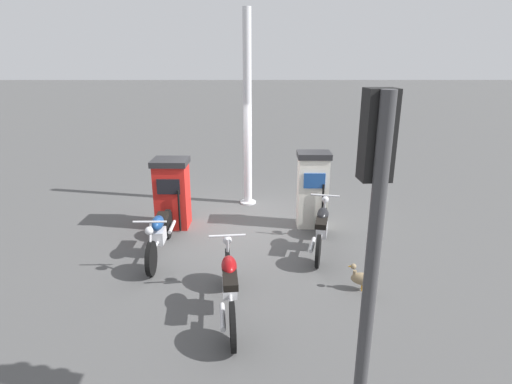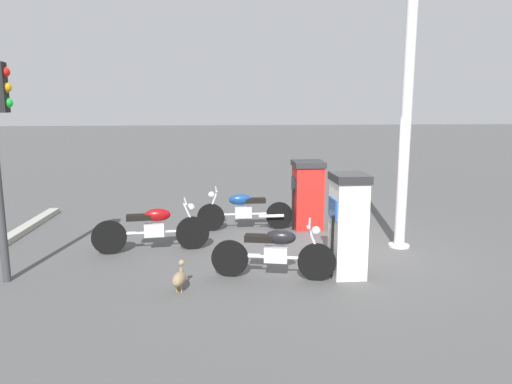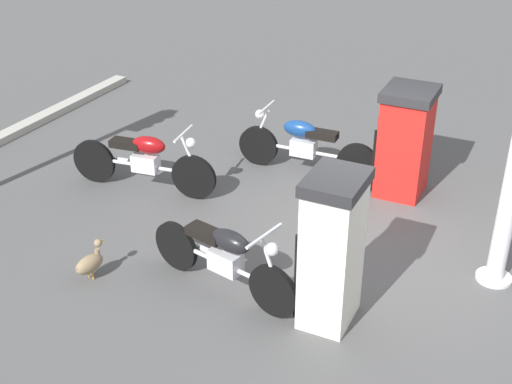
{
  "view_description": "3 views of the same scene",
  "coord_description": "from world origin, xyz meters",
  "views": [
    {
      "loc": [
        8.39,
        0.26,
        3.53
      ],
      "look_at": [
        1.38,
        0.29,
        1.21
      ],
      "focal_mm": 28.8,
      "sensor_mm": 36.0,
      "label": 1
    },
    {
      "loc": [
        2.26,
        8.56,
        2.67
      ],
      "look_at": [
        1.38,
        0.26,
        1.16
      ],
      "focal_mm": 33.13,
      "sensor_mm": 36.0,
      "label": 2
    },
    {
      "loc": [
        -1.6,
        6.92,
        4.54
      ],
      "look_at": [
        1.33,
        0.48,
        0.68
      ],
      "focal_mm": 48.1,
      "sensor_mm": 36.0,
      "label": 3
    }
  ],
  "objects": [
    {
      "name": "ground_plane",
      "position": [
        0.0,
        0.0,
        0.0
      ],
      "size": [
        120.0,
        120.0,
        0.0
      ],
      "primitive_type": "plane",
      "color": "#4C4C4C"
    },
    {
      "name": "fuel_pump_near",
      "position": [
        0.05,
        -1.5,
        0.76
      ],
      "size": [
        0.71,
        0.76,
        1.5
      ],
      "color": "red",
      "rests_on": "ground"
    },
    {
      "name": "fuel_pump_far",
      "position": [
        0.05,
        1.5,
        0.84
      ],
      "size": [
        0.59,
        0.7,
        1.65
      ],
      "color": "silver",
      "rests_on": "ground"
    },
    {
      "name": "motorcycle_near_pump",
      "position": [
        1.46,
        -1.49,
        0.44
      ],
      "size": [
        2.11,
        0.56,
        0.94
      ],
      "color": "black",
      "rests_on": "ground"
    },
    {
      "name": "motorcycle_far_pump",
      "position": [
        1.22,
        1.54,
        0.46
      ],
      "size": [
        1.92,
        0.73,
        0.93
      ],
      "color": "black",
      "rests_on": "ground"
    },
    {
      "name": "motorcycle_extra",
      "position": [
        3.27,
        -0.1,
        0.46
      ],
      "size": [
        2.14,
        0.56,
        0.95
      ],
      "color": "black",
      "rests_on": "ground"
    },
    {
      "name": "wandering_duck",
      "position": [
        2.68,
        1.96,
        0.21
      ],
      "size": [
        0.26,
        0.44,
        0.44
      ],
      "color": "#847051",
      "rests_on": "ground"
    }
  ]
}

